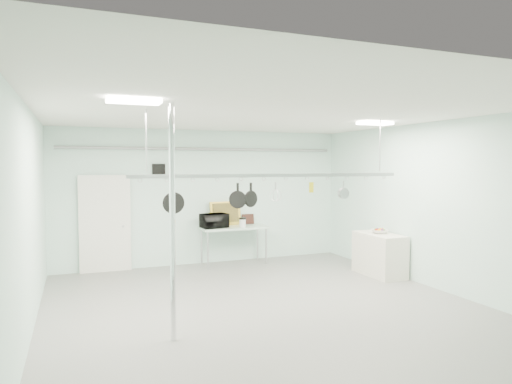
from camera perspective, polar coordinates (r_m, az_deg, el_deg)
name	(u,v)px	position (r m, az deg, el deg)	size (l,w,h in m)	color
floor	(271,312)	(7.61, 1.88, -14.76)	(8.00, 8.00, 0.00)	gray
ceiling	(271,113)	(7.28, 1.93, 9.84)	(7.00, 8.00, 0.02)	silver
back_wall	(205,197)	(11.03, -6.41, -0.64)	(7.00, 0.02, 3.20)	silver
right_wall	(442,206)	(9.24, 22.18, -1.65)	(0.02, 8.00, 3.20)	silver
door	(105,225)	(10.67, -18.35, -3.89)	(1.10, 0.10, 2.20)	silver
wall_vent	(159,170)	(10.75, -12.07, 2.67)	(0.30, 0.04, 0.30)	black
conduit_pipe	(206,149)	(10.93, -6.32, 5.36)	(0.07, 0.07, 6.60)	gray
chrome_pole	(172,223)	(6.20, -10.40, -3.82)	(0.08, 0.08, 3.20)	silver
prep_table	(234,230)	(10.92, -2.79, -4.71)	(1.60, 0.70, 0.91)	#AFCEB9
side_cabinet	(379,254)	(10.23, 15.16, -7.55)	(0.60, 1.20, 0.90)	silver
pot_rack	(275,174)	(7.59, 2.40, 2.32)	(4.80, 0.06, 1.00)	#B7B7BC
light_panel_left	(134,101)	(5.92, -15.02, 10.92)	(0.65, 0.30, 0.05)	white
light_panel_right	(375,123)	(9.00, 14.65, 8.31)	(0.65, 0.30, 0.05)	white
microwave	(214,221)	(10.71, -5.24, -3.60)	(0.60, 0.40, 0.33)	black
coffee_canister	(242,223)	(10.78, -1.70, -3.92)	(0.15, 0.15, 0.19)	silver
painting_large	(225,213)	(11.12, -3.84, -2.68)	(0.78, 0.05, 0.58)	gold
painting_small	(248,219)	(11.33, -1.01, -3.40)	(0.30, 0.04, 0.25)	black
fruit_bowl	(380,231)	(10.19, 15.19, -4.78)	(0.35, 0.35, 0.08)	silver
skillet_left	(174,199)	(7.09, -10.27, -0.82)	(0.33, 0.06, 0.45)	black
skillet_mid	(238,195)	(7.36, -2.31, -0.40)	(0.28, 0.06, 0.40)	black
skillet_right	(251,194)	(7.44, -0.65, -0.28)	(0.27, 0.06, 0.38)	black
whisk	(276,193)	(7.61, 2.47, -0.11)	(0.20, 0.20, 0.36)	silver
grater	(311,187)	(7.90, 6.93, 0.57)	(0.08, 0.02, 0.20)	yellow
saucepan	(343,190)	(8.23, 10.86, 0.23)	(0.19, 0.10, 0.32)	silver
fruit_cluster	(380,230)	(10.19, 15.20, -4.56)	(0.24, 0.24, 0.09)	#9B1D0E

